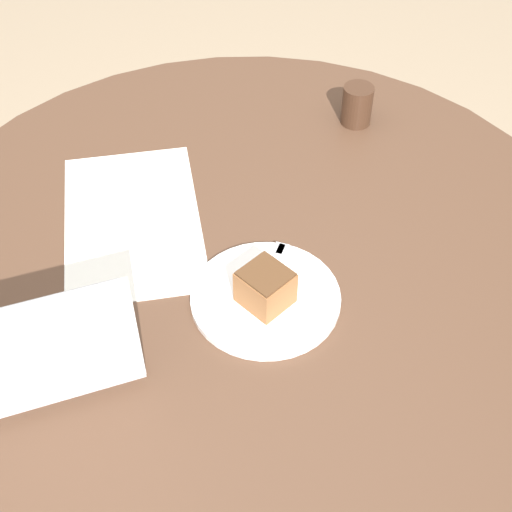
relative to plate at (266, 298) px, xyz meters
name	(u,v)px	position (x,y,z in m)	size (l,w,h in m)	color
ground_plane	(250,448)	(-0.13, 0.04, -0.78)	(12.00, 12.00, 0.00)	gray
dining_table	(248,291)	(-0.13, 0.04, -0.14)	(1.34, 1.34, 0.77)	#4C3323
paper_document	(132,220)	(-0.30, -0.12, 0.00)	(0.48, 0.38, 0.00)	white
plate	(266,298)	(0.00, 0.00, 0.00)	(0.26, 0.26, 0.01)	white
cake_slice	(265,287)	(0.01, -0.01, 0.04)	(0.10, 0.09, 0.07)	brown
fork	(272,269)	(-0.05, 0.04, 0.01)	(0.13, 0.14, 0.00)	silver
coffee_glass	(357,105)	(-0.36, 0.44, 0.04)	(0.07, 0.07, 0.09)	#3D2619
laptop	(33,352)	(-0.05, -0.39, 0.04)	(0.27, 0.35, 0.24)	silver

